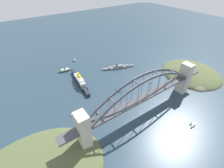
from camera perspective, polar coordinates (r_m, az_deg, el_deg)
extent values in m
plane|color=#283D4C|center=(252.99, 10.49, -10.33)|extent=(1400.00, 1400.00, 0.00)
cube|color=beige|center=(195.19, -10.25, -16.51)|extent=(13.22, 17.86, 56.11)
cube|color=beige|center=(298.88, 24.51, 1.87)|extent=(13.22, 17.86, 56.11)
cube|color=#47474C|center=(230.25, 11.39, -4.68)|extent=(178.26, 12.83, 2.40)
cube|color=#47474C|center=(188.40, -15.72, -17.85)|extent=(24.00, 12.83, 2.40)
cube|color=#47474C|center=(310.94, 26.66, 3.72)|extent=(24.00, 12.83, 2.40)
cube|color=#4C515B|center=(185.80, -6.28, -13.95)|extent=(20.31, 1.80, 15.49)
cube|color=#4C515B|center=(183.30, -1.43, -9.21)|extent=(20.01, 1.80, 12.82)
cube|color=#4C515B|center=(185.23, 3.31, -5.00)|extent=(19.64, 1.80, 10.13)
cube|color=#4C515B|center=(191.10, 7.77, -1.58)|extent=(19.21, 1.80, 7.40)
cube|color=#4C515B|center=(200.30, 11.82, 0.95)|extent=(18.73, 1.80, 4.62)
cube|color=#4C515B|center=(212.29, 15.37, 2.60)|extent=(18.73, 1.80, 4.62)
cube|color=#4C515B|center=(226.62, 18.39, 3.45)|extent=(19.21, 1.80, 7.40)
cube|color=#4C515B|center=(242.99, 20.91, 3.62)|extent=(19.64, 1.80, 10.13)
cube|color=#4C515B|center=(261.20, 22.96, 3.24)|extent=(20.01, 1.80, 12.82)
cube|color=#4C515B|center=(281.14, 24.60, 2.42)|extent=(20.31, 1.80, 15.49)
cube|color=#4C515B|center=(192.71, -8.01, -11.72)|extent=(20.31, 1.80, 15.49)
cube|color=#4C515B|center=(190.29, -3.38, -7.15)|extent=(20.01, 1.80, 12.82)
cube|color=#4C515B|center=(192.16, 1.21, -3.13)|extent=(19.64, 1.80, 10.13)
cube|color=#4C515B|center=(197.82, 5.58, 0.11)|extent=(19.21, 1.80, 7.40)
cube|color=#4C515B|center=(206.72, 9.60, 2.49)|extent=(18.73, 1.80, 4.62)
cube|color=#4C515B|center=(218.36, 13.16, 4.01)|extent=(18.73, 1.80, 4.62)
cube|color=#4C515B|center=(232.32, 16.25, 4.76)|extent=(19.21, 1.80, 7.40)
cube|color=#4C515B|center=(248.31, 18.86, 4.85)|extent=(19.64, 1.80, 10.13)
cube|color=#4C515B|center=(266.15, 21.01, 4.40)|extent=(20.01, 1.80, 12.82)
cube|color=#4C515B|center=(285.75, 22.76, 3.52)|extent=(20.31, 1.80, 15.49)
cube|color=#4C515B|center=(191.90, -9.51, -15.19)|extent=(1.40, 11.55, 1.40)
cube|color=#4C515B|center=(186.93, -0.07, -5.94)|extent=(1.40, 11.55, 1.40)
cube|color=#4C515B|center=(198.34, 8.74, 0.70)|extent=(1.40, 11.55, 1.40)
cube|color=#4C515B|center=(221.88, 15.86, 3.88)|extent=(1.40, 11.55, 1.40)
cube|color=#4C515B|center=(254.21, 21.00, 4.16)|extent=(1.40, 11.55, 1.40)
cube|color=#4C515B|center=(293.75, 24.40, 2.48)|extent=(1.40, 11.55, 1.40)
cylinder|color=#4C515B|center=(188.08, -3.79, -12.64)|extent=(0.56, 0.56, 11.66)
cylinder|color=#4C515B|center=(194.90, -5.60, -10.50)|extent=(0.56, 0.56, 11.66)
cylinder|color=#4C515B|center=(191.12, 0.93, -9.29)|extent=(0.56, 0.56, 21.67)
cylinder|color=#4C515B|center=(197.84, -1.03, -7.32)|extent=(0.56, 0.56, 21.67)
cylinder|color=#4C515B|center=(196.97, 5.35, -6.32)|extent=(0.56, 0.56, 28.81)
cylinder|color=#4C515B|center=(203.49, 3.29, -4.52)|extent=(0.56, 0.56, 28.81)
cylinder|color=#4C515B|center=(205.30, 9.39, -3.82)|extent=(0.56, 0.56, 33.10)
cylinder|color=#4C515B|center=(211.57, 7.29, -2.17)|extent=(0.56, 0.56, 33.10)
cylinder|color=#4C515B|center=(215.79, 13.02, -1.81)|extent=(0.56, 0.56, 34.53)
cylinder|color=#4C515B|center=(221.76, 10.92, -0.30)|extent=(0.56, 0.56, 34.53)
cylinder|color=#4C515B|center=(228.13, 16.24, -0.27)|extent=(0.56, 0.56, 33.10)
cylinder|color=#4C515B|center=(233.79, 14.17, 1.12)|extent=(0.56, 0.56, 33.10)
cylinder|color=#4C515B|center=(242.04, 19.04, 0.83)|extent=(0.56, 0.56, 28.81)
cylinder|color=#4C515B|center=(247.38, 17.03, 2.12)|extent=(0.56, 0.56, 28.81)
cylinder|color=#4C515B|center=(257.31, 21.47, 1.54)|extent=(0.56, 0.56, 21.67)
cylinder|color=#4C515B|center=(262.34, 19.52, 2.75)|extent=(0.56, 0.56, 21.67)
cylinder|color=#4C515B|center=(273.76, 23.55, 1.93)|extent=(0.56, 0.56, 11.66)
cylinder|color=#4C515B|center=(278.49, 21.68, 3.06)|extent=(0.56, 0.56, 11.66)
ellipsoid|color=#515B38|center=(374.97, 26.46, 3.35)|extent=(114.88, 121.63, 24.66)
ellipsoid|color=#756B5B|center=(343.32, 28.66, -0.55)|extent=(40.21, 36.49, 13.56)
cube|color=#1E2333|center=(310.84, -11.44, 0.64)|extent=(16.86, 55.14, 6.85)
cube|color=#1E2333|center=(283.02, -9.07, -3.15)|extent=(7.92, 18.64, 6.85)
cube|color=#1E2333|center=(340.22, -13.41, 3.80)|extent=(9.09, 18.78, 6.85)
cube|color=white|center=(307.24, -11.58, 1.60)|extent=(13.71, 41.47, 5.79)
cube|color=white|center=(295.76, -10.99, 1.22)|extent=(9.00, 9.82, 3.20)
cylinder|color=yellow|center=(301.86, -11.61, 2.45)|extent=(4.82, 4.82, 7.66)
cylinder|color=yellow|center=(309.32, -12.16, 3.28)|extent=(4.82, 4.82, 7.66)
cylinder|color=tan|center=(279.49, -9.40, -1.56)|extent=(0.50, 0.50, 10.00)
cube|color=gray|center=(354.14, 2.32, 5.99)|extent=(42.99, 21.40, 4.08)
cube|color=gray|center=(362.62, 6.72, 6.54)|extent=(14.61, 7.90, 4.08)
cube|color=gray|center=(347.84, -2.25, 5.37)|extent=(14.83, 8.49, 4.08)
cube|color=gray|center=(352.29, 2.34, 6.50)|extent=(22.21, 12.67, 3.24)
cylinder|color=gray|center=(358.18, 5.39, 6.81)|extent=(4.90, 4.90, 2.20)
cylinder|color=gray|center=(347.95, -0.81, 6.02)|extent=(4.90, 4.90, 2.20)
cylinder|color=gray|center=(349.01, 2.36, 7.44)|extent=(0.60, 0.60, 10.00)
cylinder|color=#4C4C51|center=(349.29, 1.67, 6.96)|extent=(3.85, 3.85, 4.40)
cube|color=#23512D|center=(358.51, -16.56, 4.60)|extent=(19.04, 10.08, 2.17)
cube|color=#23512D|center=(359.64, -14.69, 5.06)|extent=(6.81, 5.86, 2.17)
cube|color=#23512D|center=(357.78, -18.43, 4.14)|extent=(6.98, 6.81, 2.17)
cube|color=beige|center=(357.12, -16.63, 4.98)|extent=(17.37, 8.79, 3.36)
cylinder|color=black|center=(355.69, -16.71, 5.37)|extent=(2.77, 2.77, 2.40)
cylinder|color=#B7B7B2|center=(261.26, 27.14, -12.88)|extent=(1.54, 6.18, 0.90)
cylinder|color=#B7B7B2|center=(259.23, 26.86, -13.24)|extent=(1.54, 6.18, 0.90)
cylinder|color=maroon|center=(260.52, 27.21, -12.73)|extent=(0.14, 0.14, 1.24)
cylinder|color=maroon|center=(258.48, 26.92, -13.09)|extent=(0.14, 0.14, 1.24)
ellipsoid|color=beige|center=(258.67, 27.14, -12.73)|extent=(1.96, 8.01, 1.13)
cylinder|color=maroon|center=(258.21, 27.84, -13.12)|extent=(1.15, 0.91, 1.07)
cube|color=beige|center=(258.20, 27.36, -12.77)|extent=(10.60, 2.80, 0.20)
cube|color=beige|center=(259.09, 26.47, -12.33)|extent=(4.08, 1.52, 0.12)
cube|color=maroon|center=(258.26, 26.54, -12.16)|extent=(0.24, 1.11, 1.50)
cube|color=black|center=(393.32, -13.46, 8.03)|extent=(6.99, 4.59, 0.87)
cube|color=black|center=(391.21, -13.95, 7.79)|extent=(2.42, 1.88, 0.87)
cube|color=black|center=(395.46, -12.97, 8.27)|extent=(2.49, 2.15, 0.87)
cylinder|color=tan|center=(390.56, -13.63, 8.70)|extent=(0.16, 0.16, 10.00)
cone|color=silver|center=(391.73, -13.41, 8.74)|extent=(7.16, 7.16, 8.00)
cube|color=black|center=(272.39, -0.86, -5.28)|extent=(3.10, 4.97, 0.91)
cube|color=black|center=(270.21, -0.66, -5.70)|extent=(1.24, 1.72, 0.91)
cube|color=black|center=(274.60, -1.05, -4.87)|extent=(1.40, 1.76, 0.91)
cylinder|color=tan|center=(269.29, -0.84, -4.66)|extent=(0.16, 0.16, 7.62)
cone|color=white|center=(270.51, -0.93, -4.54)|extent=(5.28, 5.28, 6.09)
cube|color=brown|center=(249.50, -5.38, -10.39)|extent=(2.73, 4.02, 1.07)
cube|color=brown|center=(250.68, -5.82, -10.13)|extent=(1.09, 1.40, 1.07)
cube|color=brown|center=(248.34, -4.95, -10.64)|extent=(1.23, 1.45, 1.07)
cylinder|color=tan|center=(246.82, -5.49, -9.74)|extent=(0.16, 0.16, 6.73)
cone|color=white|center=(246.54, -5.29, -9.90)|extent=(4.29, 4.29, 5.39)
cube|color=black|center=(288.71, 1.98, -2.45)|extent=(4.64, 8.18, 0.97)
cube|color=black|center=(291.30, 1.22, -2.02)|extent=(2.19, 2.87, 0.97)
cube|color=black|center=(286.18, 2.76, -2.89)|extent=(2.51, 2.94, 0.97)
cube|color=beige|center=(287.53, 2.13, -2.36)|extent=(3.20, 4.29, 1.24)
cube|color=#234C8C|center=(318.31, 13.69, 0.58)|extent=(5.47, 3.42, 0.85)
cube|color=#234C8C|center=(315.63, 13.44, 0.27)|extent=(1.95, 1.49, 0.85)
cube|color=#234C8C|center=(321.01, 13.94, 0.87)|extent=(2.02, 1.67, 0.85)
cube|color=beige|center=(318.18, 13.76, 0.79)|extent=(2.91, 2.20, 1.38)
cube|color=brown|center=(253.45, -14.03, -10.72)|extent=(7.18, 3.36, 0.87)
cube|color=brown|center=(254.87, -13.17, -10.21)|extent=(2.48, 1.56, 0.87)
cube|color=brown|center=(252.10, -14.91, -11.23)|extent=(2.52, 1.79, 0.87)
cube|color=beige|center=(252.44, -14.23, -10.65)|extent=(3.71, 2.30, 1.23)
cone|color=red|center=(269.74, 7.60, -6.01)|extent=(2.20, 2.20, 2.20)
sphere|color=#F2E566|center=(268.80, 7.62, -5.79)|extent=(0.50, 0.50, 0.50)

